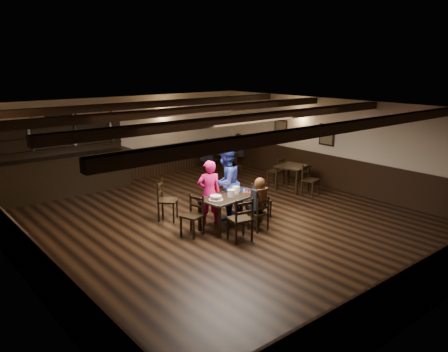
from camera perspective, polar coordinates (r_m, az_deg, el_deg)
ground at (r=10.49m, az=-0.15°, el=-6.12°), size 10.00×10.00×0.00m
room_shell at (r=10.05m, az=-0.26°, el=3.31°), size 9.02×10.02×2.71m
dining_table at (r=10.06m, az=0.93°, el=-3.03°), size 1.57×0.89×0.75m
chair_near_left at (r=9.25m, az=2.35°, el=-5.30°), size 0.53×0.51×0.97m
chair_near_right at (r=9.89m, az=4.78°, el=-4.59°), size 0.39×0.37×0.81m
chair_end_left at (r=9.67m, az=-3.90°, el=-4.66°), size 0.50×0.51×0.90m
chair_end_right at (r=10.68m, az=4.59°, el=-2.94°), size 0.39×0.41×0.86m
chair_far_pushed at (r=10.63m, az=-7.82°, el=-2.77°), size 0.62×0.62×0.96m
woman_pink at (r=10.20m, az=-1.95°, el=-2.18°), size 0.66×0.56×1.54m
man_blue at (r=10.52m, az=0.21°, el=-0.90°), size 1.02×0.89×1.81m
seated_person at (r=9.81m, az=4.62°, el=-2.58°), size 0.33×0.49×0.80m
cake at (r=9.71m, az=-1.07°, el=-2.88°), size 0.32×0.32×0.10m
plate_stack_a at (r=9.93m, az=0.97°, el=-2.25°), size 0.18×0.18×0.16m
plate_stack_b at (r=10.15m, az=1.57°, el=-1.85°), size 0.15×0.15×0.17m
tea_light at (r=10.14m, az=0.90°, el=-2.23°), size 0.05×0.05×0.06m
salt_shaker at (r=10.22m, az=2.62°, el=-1.97°), size 0.04×0.04×0.10m
pepper_shaker at (r=10.25m, az=3.21°, el=-1.92°), size 0.04×0.04×0.10m
drink_glass at (r=10.31m, az=1.88°, el=-1.73°), size 0.08×0.08×0.12m
menu_red at (r=10.35m, az=3.49°, el=-2.02°), size 0.29×0.22×0.00m
menu_blue at (r=10.48m, az=2.46°, el=-1.80°), size 0.39×0.35×0.00m
bar_counter at (r=13.29m, az=-20.84°, el=0.64°), size 4.33×0.70×2.20m
back_table_a at (r=13.13m, az=8.97°, el=0.94°), size 0.99×0.99×0.75m
back_table_b at (r=14.89m, az=-0.02°, el=2.69°), size 0.78×0.78×0.75m
bg_patron_left at (r=14.71m, az=-2.27°, el=3.39°), size 0.25×0.39×0.78m
bg_patron_right at (r=15.58m, az=1.87°, el=4.09°), size 0.33×0.44×0.82m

